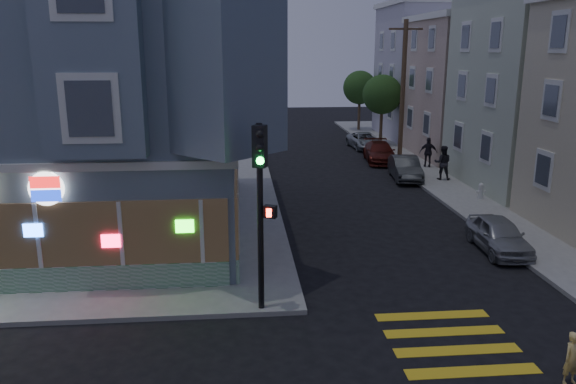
{
  "coord_description": "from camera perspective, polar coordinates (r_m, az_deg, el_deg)",
  "views": [
    {
      "loc": [
        1.15,
        -12.41,
        7.31
      ],
      "look_at": [
        2.93,
        7.36,
        2.24
      ],
      "focal_mm": 35.0,
      "sensor_mm": 36.0,
      "label": 1
    }
  ],
  "objects": [
    {
      "name": "parked_car_d",
      "position": [
        42.83,
        7.82,
        5.18
      ],
      "size": [
        2.29,
        4.45,
        1.2
      ],
      "primitive_type": "imported",
      "rotation": [
        0.0,
        0.0,
        0.07
      ],
      "color": "#A2A9AD",
      "rests_on": "ground"
    },
    {
      "name": "parked_car_c",
      "position": [
        37.8,
        9.3,
        4.0
      ],
      "size": [
        2.28,
        4.7,
        1.32
      ],
      "primitive_type": "imported",
      "rotation": [
        0.0,
        0.0,
        -0.1
      ],
      "color": "#561A13",
      "rests_on": "ground"
    },
    {
      "name": "pedestrian_a",
      "position": [
        32.73,
        15.43,
        2.89
      ],
      "size": [
        1.1,
        0.96,
        1.92
      ],
      "primitive_type": "imported",
      "rotation": [
        0.0,
        0.0,
        2.85
      ],
      "color": "black",
      "rests_on": "sidewalk_ne"
    },
    {
      "name": "ground",
      "position": [
        14.45,
        -9.38,
        -16.27
      ],
      "size": [
        120.0,
        120.0,
        0.0
      ],
      "primitive_type": "plane",
      "color": "black",
      "rests_on": "ground"
    },
    {
      "name": "parked_car_b",
      "position": [
        32.93,
        11.82,
        2.39
      ],
      "size": [
        1.84,
        4.19,
        1.34
      ],
      "primitive_type": "imported",
      "rotation": [
        0.0,
        0.0,
        -0.11
      ],
      "color": "#333638",
      "rests_on": "ground"
    },
    {
      "name": "street_tree_far",
      "position": [
        51.72,
        7.31,
        10.47
      ],
      "size": [
        3.0,
        3.0,
        5.3
      ],
      "color": "#4C3826",
      "rests_on": "sidewalk_ne"
    },
    {
      "name": "sidewalk_nw",
      "position": [
        39.0,
        -27.14,
        2.04
      ],
      "size": [
        33.0,
        42.0,
        0.15
      ],
      "primitive_type": "cube",
      "color": "gray",
      "rests_on": "ground"
    },
    {
      "name": "fire_hydrant",
      "position": [
        29.13,
        19.01,
        0.16
      ],
      "size": [
        0.46,
        0.27,
        0.8
      ],
      "color": "silver",
      "rests_on": "sidewalk_ne"
    },
    {
      "name": "utility_pole",
      "position": [
        38.08,
        11.6,
        10.26
      ],
      "size": [
        2.2,
        0.3,
        9.0
      ],
      "color": "#4C3826",
      "rests_on": "sidewalk_ne"
    },
    {
      "name": "row_house_c",
      "position": [
        41.75,
        21.24,
        9.72
      ],
      "size": [
        12.0,
        8.6,
        9.0
      ],
      "primitive_type": "cube",
      "color": "tan",
      "rests_on": "sidewalk_ne"
    },
    {
      "name": "row_house_d",
      "position": [
        49.94,
        16.75,
        11.55
      ],
      "size": [
        12.0,
        8.6,
        10.5
      ],
      "primitive_type": "cube",
      "color": "#ACA6B6",
      "rests_on": "sidewalk_ne"
    },
    {
      "name": "parked_car_a",
      "position": [
        22.23,
        20.62,
        -4.1
      ],
      "size": [
        1.7,
        3.8,
        1.27
      ],
      "primitive_type": "imported",
      "rotation": [
        0.0,
        0.0,
        -0.06
      ],
      "color": "#9A9EA1",
      "rests_on": "ground"
    },
    {
      "name": "street_tree_near",
      "position": [
        43.96,
        9.55,
        9.73
      ],
      "size": [
        3.0,
        3.0,
        5.3
      ],
      "color": "#4C3826",
      "rests_on": "sidewalk_ne"
    },
    {
      "name": "corner_building",
      "position": [
        24.51,
        -22.45,
        9.77
      ],
      "size": [
        14.6,
        14.6,
        11.4
      ],
      "color": "slate",
      "rests_on": "sidewalk_nw"
    },
    {
      "name": "traffic_signal",
      "position": [
        15.03,
        -2.77,
        0.47
      ],
      "size": [
        0.67,
        0.59,
        5.27
      ],
      "rotation": [
        0.0,
        0.0,
        -0.4
      ],
      "color": "black",
      "rests_on": "sidewalk_nw"
    },
    {
      "name": "sidewalk_ne",
      "position": [
        42.24,
        26.13,
        2.99
      ],
      "size": [
        24.0,
        42.0,
        0.15
      ],
      "primitive_type": "cube",
      "color": "gray",
      "rests_on": "ground"
    },
    {
      "name": "pedestrian_b",
      "position": [
        36.05,
        14.07,
        3.93
      ],
      "size": [
        1.15,
        0.68,
        1.84
      ],
      "primitive_type": "imported",
      "rotation": [
        0.0,
        0.0,
        2.91
      ],
      "color": "black",
      "rests_on": "sidewalk_ne"
    },
    {
      "name": "running_child",
      "position": [
        14.49,
        26.93,
        -14.85
      ],
      "size": [
        0.51,
        0.39,
        1.25
      ],
      "primitive_type": "imported",
      "rotation": [
        0.0,
        0.0,
        0.22
      ],
      "color": "#FBDC80",
      "rests_on": "ground"
    }
  ]
}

